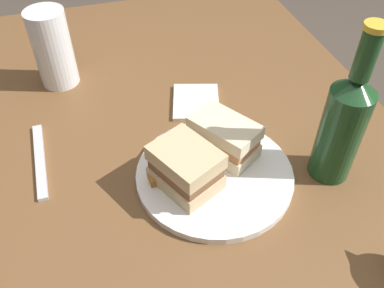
% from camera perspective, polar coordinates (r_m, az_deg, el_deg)
% --- Properties ---
extents(dining_table, '(1.15, 0.85, 0.76)m').
position_cam_1_polar(dining_table, '(1.05, -2.09, -14.26)').
color(dining_table, brown).
rests_on(dining_table, ground).
extents(plate, '(0.26, 0.26, 0.01)m').
position_cam_1_polar(plate, '(0.68, 3.13, -4.24)').
color(plate, white).
rests_on(plate, dining_table).
extents(sandwich_half_left, '(0.13, 0.12, 0.06)m').
position_cam_1_polar(sandwich_half_left, '(0.69, 4.45, 1.00)').
color(sandwich_half_left, beige).
rests_on(sandwich_half_left, plate).
extents(sandwich_half_right, '(0.13, 0.12, 0.07)m').
position_cam_1_polar(sandwich_half_right, '(0.63, -0.86, -3.27)').
color(sandwich_half_right, '#CCB284').
rests_on(sandwich_half_right, plate).
extents(potato_wedge_front, '(0.04, 0.03, 0.01)m').
position_cam_1_polar(potato_wedge_front, '(0.73, 0.63, 1.48)').
color(potato_wedge_front, '#AD702D').
rests_on(potato_wedge_front, plate).
extents(potato_wedge_middle, '(0.05, 0.03, 0.02)m').
position_cam_1_polar(potato_wedge_middle, '(0.67, -3.25, -3.09)').
color(potato_wedge_middle, gold).
rests_on(potato_wedge_middle, plate).
extents(potato_wedge_back, '(0.05, 0.05, 0.02)m').
position_cam_1_polar(potato_wedge_back, '(0.68, -1.37, -2.49)').
color(potato_wedge_back, gold).
rests_on(potato_wedge_back, plate).
extents(potato_wedge_left_edge, '(0.05, 0.03, 0.02)m').
position_cam_1_polar(potato_wedge_left_edge, '(0.67, -2.43, -3.10)').
color(potato_wedge_left_edge, '#AD702D').
rests_on(potato_wedge_left_edge, plate).
extents(potato_wedge_right_edge, '(0.03, 0.04, 0.01)m').
position_cam_1_polar(potato_wedge_right_edge, '(0.66, -4.39, -4.53)').
color(potato_wedge_right_edge, '#AD702D').
rests_on(potato_wedge_right_edge, plate).
extents(potato_wedge_stray, '(0.04, 0.04, 0.02)m').
position_cam_1_polar(potato_wedge_stray, '(0.72, 2.18, 0.72)').
color(potato_wedge_stray, '#AD702D').
rests_on(potato_wedge_stray, plate).
extents(pint_glass, '(0.08, 0.08, 0.16)m').
position_cam_1_polar(pint_glass, '(0.89, -18.55, 11.81)').
color(pint_glass, white).
rests_on(pint_glass, dining_table).
extents(cider_bottle, '(0.07, 0.07, 0.27)m').
position_cam_1_polar(cider_bottle, '(0.66, 20.18, 2.57)').
color(cider_bottle, '#19421E').
rests_on(cider_bottle, dining_table).
extents(napkin, '(0.13, 0.12, 0.01)m').
position_cam_1_polar(napkin, '(0.82, 0.56, 5.85)').
color(napkin, silver).
rests_on(napkin, dining_table).
extents(fork, '(0.18, 0.02, 0.01)m').
position_cam_1_polar(fork, '(0.75, -20.30, -2.10)').
color(fork, silver).
rests_on(fork, dining_table).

